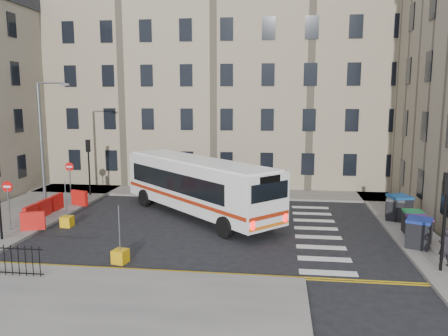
% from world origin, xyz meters
% --- Properties ---
extents(ground, '(120.00, 120.00, 0.00)m').
position_xyz_m(ground, '(0.00, 0.00, 0.00)').
color(ground, black).
rests_on(ground, ground).
extents(pavement_north, '(36.00, 3.20, 0.15)m').
position_xyz_m(pavement_north, '(-6.00, 8.60, 0.07)').
color(pavement_north, slate).
rests_on(pavement_north, ground).
extents(pavement_east, '(2.40, 26.00, 0.15)m').
position_xyz_m(pavement_east, '(9.00, 4.00, 0.07)').
color(pavement_east, slate).
rests_on(pavement_east, ground).
extents(pavement_west, '(6.00, 22.00, 0.15)m').
position_xyz_m(pavement_west, '(-14.00, 1.00, 0.07)').
color(pavement_west, slate).
rests_on(pavement_west, ground).
extents(pavement_sw, '(20.00, 6.00, 0.15)m').
position_xyz_m(pavement_sw, '(-7.00, -10.00, 0.07)').
color(pavement_sw, slate).
rests_on(pavement_sw, ground).
extents(terrace_north, '(38.30, 10.80, 17.20)m').
position_xyz_m(terrace_north, '(-7.00, 15.50, 8.62)').
color(terrace_north, gray).
rests_on(terrace_north, ground).
extents(traffic_light_east, '(0.28, 0.22, 4.10)m').
position_xyz_m(traffic_light_east, '(8.60, -5.50, 2.87)').
color(traffic_light_east, black).
rests_on(traffic_light_east, pavement_east).
extents(traffic_light_nw, '(0.28, 0.22, 4.10)m').
position_xyz_m(traffic_light_nw, '(-12.00, 6.50, 2.87)').
color(traffic_light_nw, black).
rests_on(traffic_light_nw, pavement_west).
extents(streetlamp, '(0.50, 0.22, 8.14)m').
position_xyz_m(streetlamp, '(-13.00, 2.00, 4.34)').
color(streetlamp, '#595B5E').
rests_on(streetlamp, pavement_west).
extents(no_entry_north, '(0.60, 0.08, 3.00)m').
position_xyz_m(no_entry_north, '(-12.50, 4.50, 2.08)').
color(no_entry_north, '#595B5E').
rests_on(no_entry_north, pavement_west).
extents(no_entry_south, '(0.60, 0.08, 3.00)m').
position_xyz_m(no_entry_south, '(-12.50, -2.50, 2.08)').
color(no_entry_south, '#595B5E').
rests_on(no_entry_south, pavement_west).
extents(roadworks_barriers, '(1.66, 6.26, 1.00)m').
position_xyz_m(roadworks_barriers, '(-11.84, 0.50, 0.65)').
color(roadworks_barriers, red).
rests_on(roadworks_barriers, pavement_west).
extents(bus, '(11.03, 10.88, 3.44)m').
position_xyz_m(bus, '(-3.07, 2.25, 1.99)').
color(bus, white).
rests_on(bus, ground).
extents(wheelie_bin_a, '(1.49, 1.58, 1.38)m').
position_xyz_m(wheelie_bin_a, '(8.58, -2.53, 0.84)').
color(wheelie_bin_a, black).
rests_on(wheelie_bin_a, pavement_east).
extents(wheelie_bin_b, '(1.07, 1.20, 1.24)m').
position_xyz_m(wheelie_bin_b, '(8.87, -1.59, 0.77)').
color(wheelie_bin_b, black).
rests_on(wheelie_bin_b, pavement_east).
extents(wheelie_bin_c, '(0.97, 1.11, 1.20)m').
position_xyz_m(wheelie_bin_c, '(8.94, -0.34, 0.76)').
color(wheelie_bin_c, black).
rests_on(wheelie_bin_c, pavement_east).
extents(wheelie_bin_d, '(1.33, 1.42, 1.29)m').
position_xyz_m(wheelie_bin_d, '(8.72, 2.30, 0.80)').
color(wheelie_bin_d, black).
rests_on(wheelie_bin_d, pavement_east).
extents(wheelie_bin_e, '(1.39, 1.52, 1.43)m').
position_xyz_m(wheelie_bin_e, '(8.94, 2.41, 0.87)').
color(wheelie_bin_e, black).
rests_on(wheelie_bin_e, pavement_east).
extents(pedestrian, '(0.65, 0.47, 1.64)m').
position_xyz_m(pedestrian, '(8.92, -4.97, 0.97)').
color(pedestrian, black).
rests_on(pedestrian, pavement_east).
extents(bollard_yellow, '(0.61, 0.61, 0.60)m').
position_xyz_m(bollard_yellow, '(-10.00, -1.04, 0.30)').
color(bollard_yellow, '#E2A70C').
rests_on(bollard_yellow, ground).
extents(bollard_chevron, '(0.72, 0.72, 0.60)m').
position_xyz_m(bollard_chevron, '(-5.00, -6.00, 0.30)').
color(bollard_chevron, '#CF960C').
rests_on(bollard_chevron, ground).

